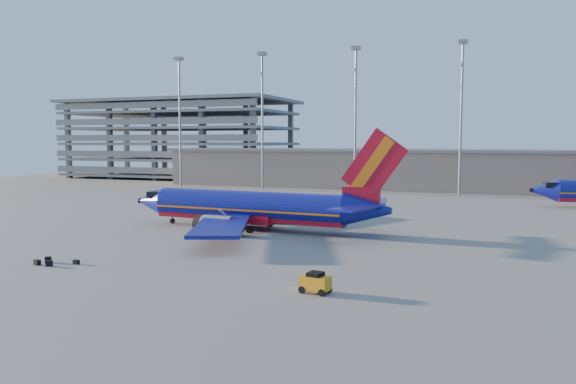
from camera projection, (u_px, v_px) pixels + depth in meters
The scene contains 7 objects.
ground at pixel (302, 227), 67.42m from camera, with size 220.00×220.00×0.00m, color slate.
terminal_building at pixel (439, 169), 117.50m from camera, with size 122.00×16.00×8.50m.
parking_garage at pixel (181, 135), 157.19m from camera, with size 62.00×32.00×21.40m.
light_mast_row at pixel (407, 102), 106.88m from camera, with size 101.60×1.60×28.65m.
aircraft_main at pixel (255, 208), 65.04m from camera, with size 34.44×33.08×11.66m.
baggage_tug at pixel (315, 282), 37.98m from camera, with size 2.18×1.53×1.44m.
luggage_pile at pixel (50, 262), 46.82m from camera, with size 3.46×1.83×0.50m.
Camera 1 is at (22.10, -63.02, 10.31)m, focal length 35.00 mm.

